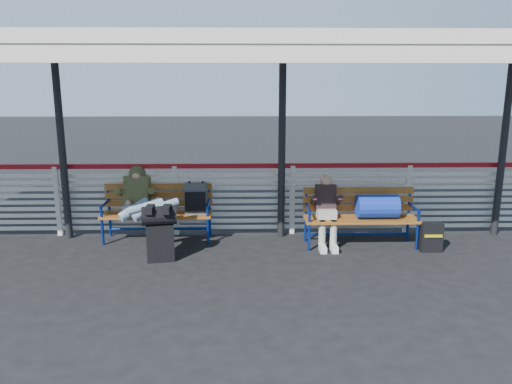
{
  "coord_description": "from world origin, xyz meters",
  "views": [
    {
      "loc": [
        1.17,
        -6.42,
        2.63
      ],
      "look_at": [
        1.35,
        1.0,
        0.95
      ],
      "focal_mm": 35.0,
      "sensor_mm": 36.0,
      "label": 1
    }
  ],
  "objects_px": {
    "luggage_stack": "(160,231)",
    "bench_right": "(370,209)",
    "suitcase_side": "(431,237)",
    "bench_left": "(171,204)",
    "companion_person": "(326,210)",
    "traveler_man": "(144,204)"
  },
  "relations": [
    {
      "from": "bench_left",
      "to": "suitcase_side",
      "type": "distance_m",
      "value": 4.19
    },
    {
      "from": "bench_left",
      "to": "bench_right",
      "type": "height_order",
      "value": "bench_left"
    },
    {
      "from": "traveler_man",
      "to": "companion_person",
      "type": "height_order",
      "value": "traveler_man"
    },
    {
      "from": "companion_person",
      "to": "traveler_man",
      "type": "bearing_deg",
      "value": 179.25
    },
    {
      "from": "companion_person",
      "to": "suitcase_side",
      "type": "xyz_separation_m",
      "value": [
        1.6,
        -0.3,
        -0.37
      ]
    },
    {
      "from": "bench_left",
      "to": "suitcase_side",
      "type": "height_order",
      "value": "bench_left"
    },
    {
      "from": "bench_left",
      "to": "suitcase_side",
      "type": "xyz_separation_m",
      "value": [
        4.12,
        -0.68,
        -0.38
      ]
    },
    {
      "from": "traveler_man",
      "to": "companion_person",
      "type": "relative_size",
      "value": 1.36
    },
    {
      "from": "luggage_stack",
      "to": "suitcase_side",
      "type": "bearing_deg",
      "value": -5.79
    },
    {
      "from": "bench_left",
      "to": "traveler_man",
      "type": "xyz_separation_m",
      "value": [
        -0.38,
        -0.35,
        0.1
      ]
    },
    {
      "from": "luggage_stack",
      "to": "bench_right",
      "type": "bearing_deg",
      "value": 0.53
    },
    {
      "from": "bench_left",
      "to": "companion_person",
      "type": "xyz_separation_m",
      "value": [
        2.52,
        -0.39,
        -0.01
      ]
    },
    {
      "from": "traveler_man",
      "to": "companion_person",
      "type": "distance_m",
      "value": 2.9
    },
    {
      "from": "suitcase_side",
      "to": "luggage_stack",
      "type": "bearing_deg",
      "value": -174.87
    },
    {
      "from": "luggage_stack",
      "to": "bench_right",
      "type": "distance_m",
      "value": 3.31
    },
    {
      "from": "bench_right",
      "to": "suitcase_side",
      "type": "bearing_deg",
      "value": -18.15
    },
    {
      "from": "bench_left",
      "to": "bench_right",
      "type": "xyz_separation_m",
      "value": [
        3.21,
        -0.39,
        0.0
      ]
    },
    {
      "from": "luggage_stack",
      "to": "bench_left",
      "type": "relative_size",
      "value": 0.46
    },
    {
      "from": "bench_right",
      "to": "suitcase_side",
      "type": "height_order",
      "value": "bench_right"
    },
    {
      "from": "bench_left",
      "to": "companion_person",
      "type": "relative_size",
      "value": 1.57
    },
    {
      "from": "bench_left",
      "to": "suitcase_side",
      "type": "relative_size",
      "value": 3.95
    },
    {
      "from": "traveler_man",
      "to": "suitcase_side",
      "type": "xyz_separation_m",
      "value": [
        4.5,
        -0.34,
        -0.48
      ]
    }
  ]
}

